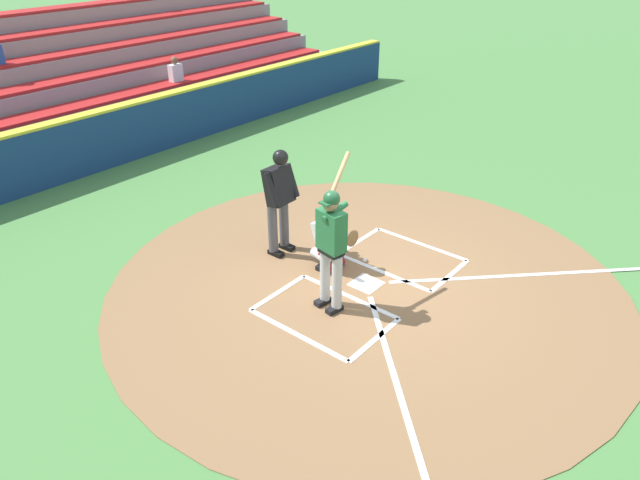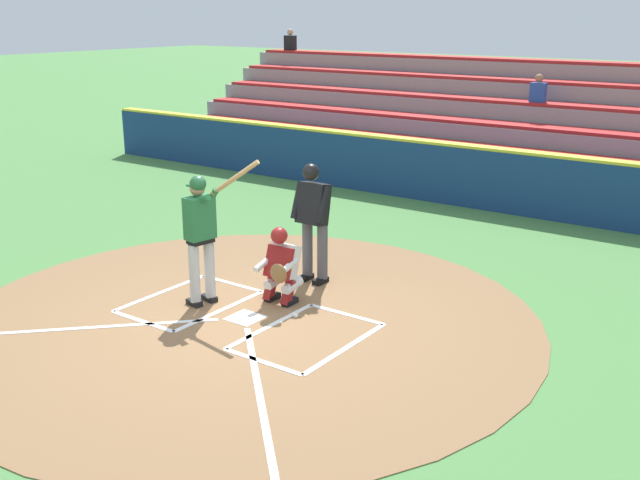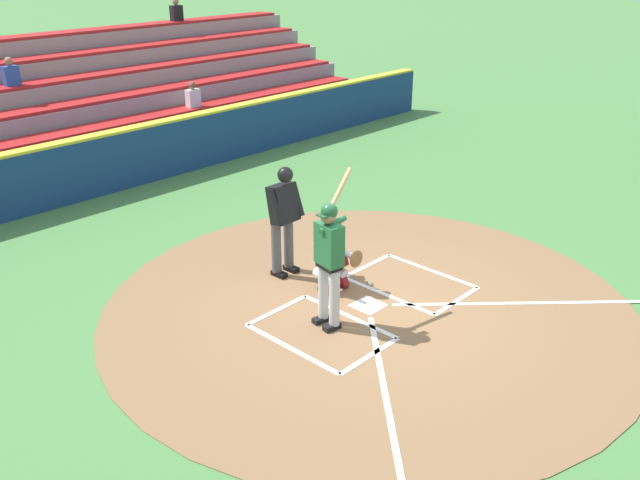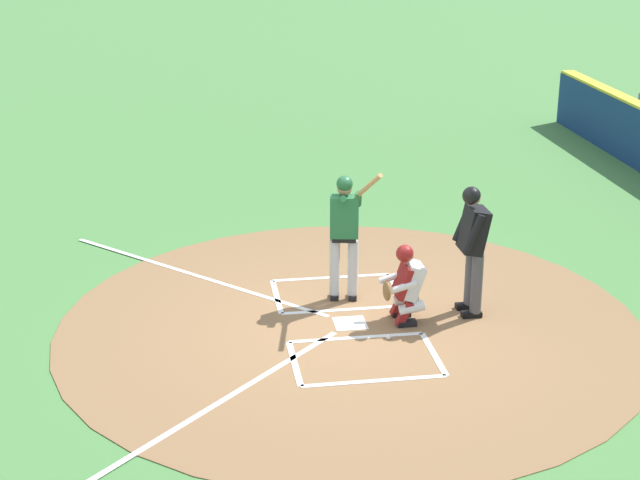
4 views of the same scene
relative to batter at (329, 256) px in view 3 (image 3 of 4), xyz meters
name	(u,v)px [view 3 (image 3 of 4)]	position (x,y,z in m)	size (l,w,h in m)	color
ground_plane	(368,306)	(-0.82, 0.06, -1.10)	(120.00, 120.00, 0.00)	#4C8442
dirt_circle	(368,306)	(-0.82, 0.06, -1.09)	(8.00, 8.00, 0.01)	olive
home_plate_and_chalk	(416,326)	(-0.82, 0.94, -1.08)	(7.93, 4.91, 0.01)	white
batter	(329,256)	(0.00, 0.00, 0.00)	(1.02, 0.59, 2.13)	#BCBCBC
catcher	(334,256)	(-0.86, -0.68, -0.51)	(0.59, 0.60, 1.13)	black
plate_umpire	(284,214)	(-0.72, -1.65, -0.02)	(0.58, 0.41, 1.86)	#4C4C51
baseball	(370,283)	(-1.36, -0.36, -1.06)	(0.07, 0.07, 0.07)	white
backstop_wall	(102,164)	(-0.82, -7.44, -0.45)	(22.00, 0.36, 1.31)	navy
bleacher_stand	(19,119)	(-0.82, -11.27, -0.10)	(20.00, 5.10, 3.45)	gray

